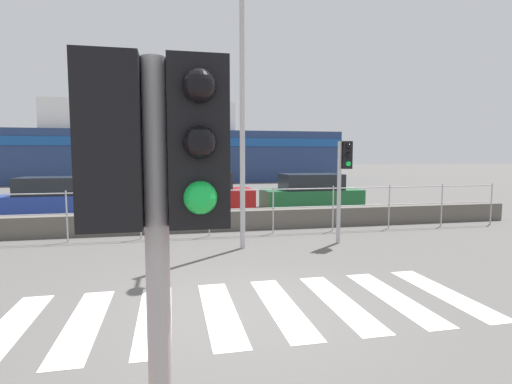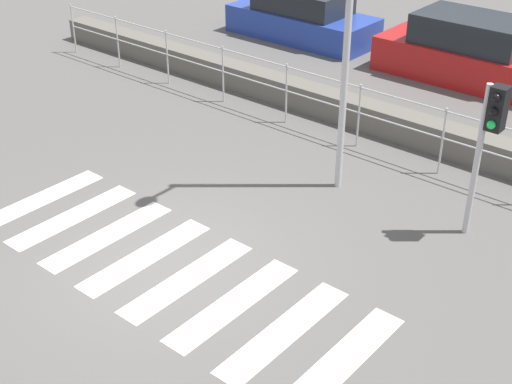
% 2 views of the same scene
% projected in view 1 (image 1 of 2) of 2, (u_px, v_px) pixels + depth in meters
% --- Properties ---
extents(ground_plane, '(160.00, 160.00, 0.00)m').
position_uv_depth(ground_plane, '(245.00, 310.00, 5.71)').
color(ground_plane, '#565451').
extents(crosswalk, '(6.75, 2.40, 0.01)m').
position_uv_depth(crosswalk, '(251.00, 309.00, 5.73)').
color(crosswalk, silver).
rests_on(crosswalk, ground_plane).
extents(seawall, '(19.99, 0.55, 0.57)m').
position_uv_depth(seawall, '(206.00, 221.00, 11.73)').
color(seawall, '#605B54').
rests_on(seawall, ground_plane).
extents(harbor_fence, '(18.03, 0.04, 1.31)m').
position_uv_depth(harbor_fence, '(209.00, 205.00, 10.82)').
color(harbor_fence, '#B2B2B5').
rests_on(harbor_fence, ground_plane).
extents(traffic_light_near, '(0.58, 0.41, 2.59)m').
position_uv_depth(traffic_light_near, '(156.00, 200.00, 1.63)').
color(traffic_light_near, '#B2B2B5').
rests_on(traffic_light_near, ground_plane).
extents(traffic_light_far, '(0.34, 0.32, 2.55)m').
position_uv_depth(traffic_light_far, '(344.00, 169.00, 9.88)').
color(traffic_light_far, '#B2B2B5').
rests_on(traffic_light_far, ground_plane).
extents(streetlamp, '(0.32, 1.02, 5.88)m').
position_uv_depth(streetlamp, '(244.00, 91.00, 8.97)').
color(streetlamp, '#B2B2B5').
rests_on(streetlamp, ground_plane).
extents(ferry_boat, '(25.93, 7.58, 8.19)m').
position_uv_depth(ferry_boat, '(174.00, 149.00, 33.96)').
color(ferry_boat, navy).
rests_on(ferry_boat, ground_plane).
extents(parked_car_blue, '(4.29, 1.72, 1.41)m').
position_uv_depth(parked_car_blue, '(58.00, 199.00, 14.57)').
color(parked_car_blue, '#233D9E').
rests_on(parked_car_blue, ground_plane).
extents(parked_car_red, '(4.36, 1.86, 1.56)m').
position_uv_depth(parked_car_red, '(197.00, 194.00, 15.62)').
color(parked_car_red, '#B21919').
rests_on(parked_car_red, ground_plane).
extents(parked_car_green, '(4.04, 1.79, 1.43)m').
position_uv_depth(parked_car_green, '(311.00, 193.00, 16.62)').
color(parked_car_green, '#1E6633').
rests_on(parked_car_green, ground_plane).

